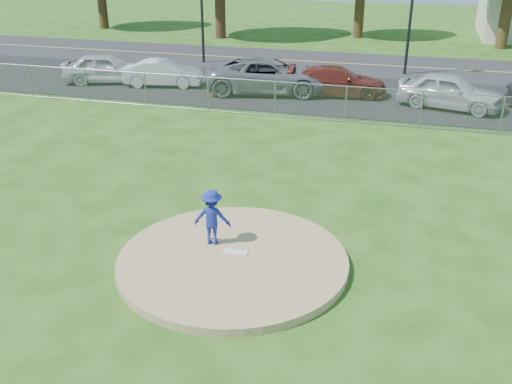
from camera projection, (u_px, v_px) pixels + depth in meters
ground at (312, 135)px, 22.18m from camera, size 120.00×120.00×0.00m
pitchers_mound at (233, 261)px, 13.36m from camera, size 5.40×5.40×0.20m
pitching_rubber at (235, 252)px, 13.49m from camera, size 0.60×0.15×0.04m
chain_link_fence at (322, 103)px, 23.62m from camera, size 40.00×0.06×1.50m
parking_lot at (337, 94)px, 27.88m from camera, size 50.00×8.00×0.01m
street at (355, 64)px, 34.46m from camera, size 60.00×7.00×0.01m
traffic_signal_left at (205, 5)px, 33.51m from camera, size 1.28×0.20×5.60m
pitcher at (212, 217)px, 13.66m from camera, size 0.96×0.64×1.39m
traffic_cone at (215, 88)px, 27.48m from camera, size 0.35×0.35×0.68m
parked_car_silver at (106, 68)px, 29.75m from camera, size 4.77×3.08×1.51m
parked_car_white at (163, 73)px, 29.11m from camera, size 4.20×2.20×1.32m
parked_car_gray at (268, 76)px, 27.77m from camera, size 6.43×3.88×1.67m
parked_car_darkred at (337, 81)px, 27.36m from camera, size 4.97×2.59×1.38m
parked_car_pearl at (450, 91)px, 25.24m from camera, size 4.81×2.89×1.53m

